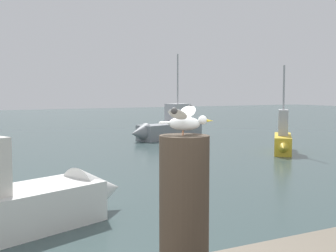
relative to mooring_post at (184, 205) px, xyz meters
The scene contains 4 objects.
mooring_post is the anchor object (origin of this frame).
seagull 0.62m from the mooring_post, 40.71° to the right, with size 0.50×0.55×0.21m.
boat_grey 20.79m from the mooring_post, 62.60° to the left, with size 4.90×2.49×4.64m.
boat_yellow 16.10m from the mooring_post, 45.13° to the left, with size 2.58×2.79×3.66m.
Camera 1 is at (-0.65, -3.02, 2.60)m, focal length 47.87 mm.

